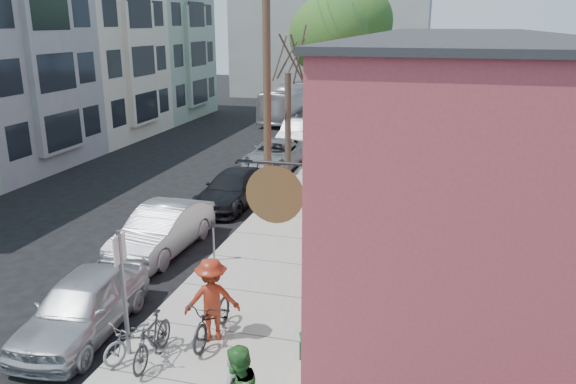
% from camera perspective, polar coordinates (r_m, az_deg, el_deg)
% --- Properties ---
extents(ground, '(120.00, 120.00, 0.00)m').
position_cam_1_polar(ground, '(16.60, -16.92, -8.52)').
color(ground, black).
extents(sidewalk, '(4.50, 58.00, 0.15)m').
position_cam_1_polar(sidewalk, '(24.90, 5.00, 0.89)').
color(sidewalk, '#ABAA9E').
rests_on(sidewalk, ground).
extents(cafe_building, '(6.60, 20.20, 6.61)m').
position_cam_1_polar(cafe_building, '(17.96, 16.86, 4.55)').
color(cafe_building, '#AC4048').
rests_on(cafe_building, ground).
extents(apartment_row, '(6.30, 32.00, 9.00)m').
position_cam_1_polar(apartment_row, '(33.46, -22.61, 11.51)').
color(apartment_row, '#93A88E').
rests_on(apartment_row, ground).
extents(end_cap_building, '(18.00, 8.00, 12.00)m').
position_cam_1_polar(end_cap_building, '(55.56, 4.46, 15.93)').
color(end_cap_building, gray).
rests_on(end_cap_building, ground).
extents(sign_post, '(0.07, 0.45, 2.80)m').
position_cam_1_polar(sign_post, '(12.10, -16.44, -8.74)').
color(sign_post, slate).
rests_on(sign_post, sidewalk).
extents(parking_meter_near, '(0.14, 0.14, 1.24)m').
position_cam_1_polar(parking_meter_near, '(16.57, -7.60, -4.26)').
color(parking_meter_near, slate).
rests_on(parking_meter_near, sidewalk).
extents(parking_meter_far, '(0.14, 0.14, 1.24)m').
position_cam_1_polar(parking_meter_far, '(23.47, -0.50, 2.26)').
color(parking_meter_far, slate).
rests_on(parking_meter_far, sidewalk).
extents(utility_pole_near, '(3.57, 0.28, 10.00)m').
position_cam_1_polar(utility_pole_near, '(20.02, -2.34, 12.56)').
color(utility_pole_near, '#503A28').
rests_on(utility_pole_near, sidewalk).
extents(utility_pole_far, '(1.80, 0.28, 10.00)m').
position_cam_1_polar(utility_pole_far, '(34.32, 5.29, 14.22)').
color(utility_pole_far, '#503A28').
rests_on(utility_pole_far, sidewalk).
extents(tree_bare, '(0.24, 0.24, 4.94)m').
position_cam_1_polar(tree_bare, '(21.75, -0.01, 5.52)').
color(tree_bare, '#44392C').
rests_on(tree_bare, sidewalk).
extents(tree_leafy_mid, '(3.96, 3.96, 8.05)m').
position_cam_1_polar(tree_leafy_mid, '(29.02, 4.17, 15.46)').
color(tree_leafy_mid, '#44392C').
rests_on(tree_leafy_mid, sidewalk).
extents(tree_leafy_far, '(4.78, 4.78, 9.15)m').
position_cam_1_polar(tree_leafy_far, '(37.68, 6.86, 16.78)').
color(tree_leafy_far, '#44392C').
rests_on(tree_leafy_far, sidewalk).
extents(patio_chair_a, '(0.63, 0.63, 0.88)m').
position_cam_1_polar(patio_chair_a, '(13.20, 3.99, -11.82)').
color(patio_chair_a, '#144721').
rests_on(patio_chair_a, sidewalk).
extents(patio_chair_b, '(0.64, 0.64, 0.88)m').
position_cam_1_polar(patio_chair_b, '(12.13, 2.37, -14.59)').
color(patio_chair_b, '#144721').
rests_on(patio_chair_b, sidewalk).
extents(cyclist, '(1.40, 1.13, 1.90)m').
position_cam_1_polar(cyclist, '(12.62, -7.74, -10.75)').
color(cyclist, maroon).
rests_on(cyclist, sidewalk).
extents(cyclist_bike, '(0.70, 1.97, 1.03)m').
position_cam_1_polar(cyclist_bike, '(12.82, -7.66, -12.47)').
color(cyclist_bike, black).
rests_on(cyclist_bike, sidewalk).
extents(parked_bike_a, '(0.52, 1.70, 1.01)m').
position_cam_1_polar(parked_bike_a, '(12.28, -13.65, -14.32)').
color(parked_bike_a, black).
rests_on(parked_bike_a, sidewalk).
extents(parked_bike_b, '(1.16, 1.73, 0.86)m').
position_cam_1_polar(parked_bike_b, '(12.59, -15.13, -13.99)').
color(parked_bike_b, slate).
rests_on(parked_bike_b, sidewalk).
extents(car_0, '(2.02, 4.33, 1.43)m').
position_cam_1_polar(car_0, '(13.89, -20.16, -10.76)').
color(car_0, '#B1B5BA').
rests_on(car_0, ground).
extents(car_1, '(1.73, 4.53, 1.48)m').
position_cam_1_polar(car_1, '(17.87, -12.66, -3.77)').
color(car_1, '#ACAEB4').
rests_on(car_1, ground).
extents(car_2, '(2.18, 4.68, 1.32)m').
position_cam_1_polar(car_2, '(22.05, -5.60, 0.34)').
color(car_2, black).
rests_on(car_2, ground).
extents(car_3, '(2.39, 5.01, 1.38)m').
position_cam_1_polar(car_3, '(27.47, -1.30, 3.80)').
color(car_3, '#929399').
rests_on(car_3, ground).
extents(car_4, '(1.83, 4.69, 1.52)m').
position_cam_1_polar(car_4, '(32.51, 0.95, 6.00)').
color(car_4, '#B7BCC0').
rests_on(car_4, ground).
extents(bus, '(2.92, 9.34, 2.56)m').
position_cam_1_polar(bus, '(41.65, 0.58, 9.14)').
color(bus, silver).
rests_on(bus, ground).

